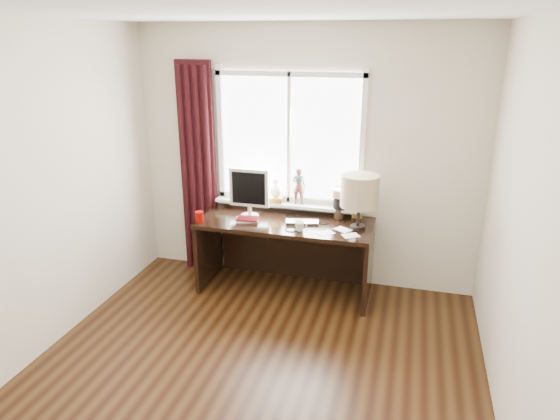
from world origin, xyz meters
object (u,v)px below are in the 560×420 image
(table_lamp, at_px, (360,192))
(monitor, at_px, (249,190))
(desk, at_px, (288,241))
(laptop, at_px, (302,222))
(mug, at_px, (299,226))
(red_cup, at_px, (199,217))

(table_lamp, bearing_deg, monitor, 177.48)
(table_lamp, bearing_deg, desk, 171.95)
(laptop, relative_size, mug, 3.45)
(mug, distance_m, red_cup, 0.99)
(mug, relative_size, red_cup, 0.87)
(laptop, distance_m, mug, 0.20)
(mug, bearing_deg, monitor, 156.50)
(desk, height_order, table_lamp, table_lamp)
(red_cup, bearing_deg, desk, 22.90)
(desk, height_order, monitor, monitor)
(red_cup, height_order, table_lamp, table_lamp)
(red_cup, height_order, monitor, monitor)
(monitor, distance_m, table_lamp, 1.09)
(monitor, bearing_deg, table_lamp, -2.52)
(red_cup, relative_size, monitor, 0.22)
(mug, relative_size, desk, 0.05)
(desk, bearing_deg, laptop, -30.23)
(mug, bearing_deg, table_lamp, 21.16)
(mug, relative_size, table_lamp, 0.18)
(laptop, xyz_separation_m, desk, (-0.17, 0.10, -0.26))
(laptop, bearing_deg, desk, 139.45)
(laptop, relative_size, desk, 0.19)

